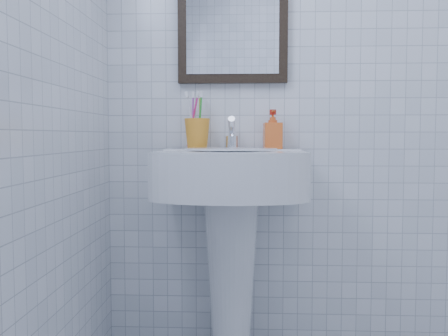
{
  "coord_description": "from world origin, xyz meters",
  "views": [
    {
      "loc": [
        -0.44,
        -1.13,
        1.0
      ],
      "look_at": [
        -0.54,
        0.86,
        0.87
      ],
      "focal_mm": 40.0,
      "sensor_mm": 36.0,
      "label": 1
    }
  ],
  "objects": [
    {
      "name": "wall_back",
      "position": [
        0.0,
        1.2,
        1.25
      ],
      "size": [
        2.2,
        0.02,
        2.5
      ],
      "primitive_type": "cube",
      "color": "white",
      "rests_on": "ground"
    },
    {
      "name": "washbasin",
      "position": [
        -0.51,
        0.99,
        0.64
      ],
      "size": [
        0.62,
        0.45,
        0.95
      ],
      "color": "white",
      "rests_on": "ground"
    },
    {
      "name": "faucet",
      "position": [
        -0.51,
        1.1,
        1.0
      ],
      "size": [
        0.06,
        0.13,
        0.15
      ],
      "color": "white",
      "rests_on": "washbasin"
    },
    {
      "name": "toothbrush_cup",
      "position": [
        -0.67,
        1.11,
        1.01
      ],
      "size": [
        0.14,
        0.14,
        0.14
      ],
      "primitive_type": null,
      "rotation": [
        0.0,
        0.0,
        0.32
      ],
      "color": "orange",
      "rests_on": "washbasin"
    },
    {
      "name": "soap_dispenser",
      "position": [
        -0.33,
        1.11,
        1.03
      ],
      "size": [
        0.09,
        0.09,
        0.17
      ],
      "primitive_type": "imported",
      "rotation": [
        0.0,
        0.0,
        0.08
      ],
      "color": "red",
      "rests_on": "washbasin"
    },
    {
      "name": "wall_mirror",
      "position": [
        -0.51,
        1.18,
        1.55
      ],
      "size": [
        0.5,
        0.04,
        0.62
      ],
      "color": "black",
      "rests_on": "wall_back"
    }
  ]
}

